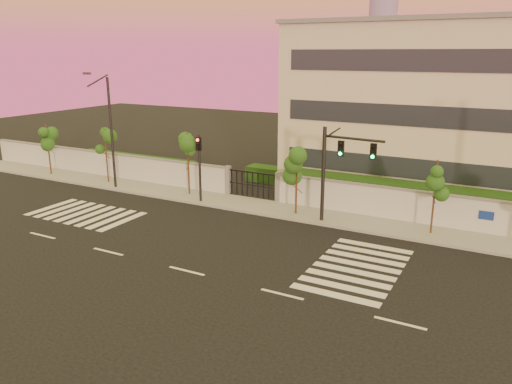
# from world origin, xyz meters

# --- Properties ---
(ground) EXTENTS (120.00, 120.00, 0.00)m
(ground) POSITION_xyz_m (0.00, 0.00, 0.00)
(ground) COLOR black
(ground) RESTS_ON ground
(sidewalk) EXTENTS (60.00, 3.00, 0.15)m
(sidewalk) POSITION_xyz_m (0.00, 10.50, 0.07)
(sidewalk) COLOR gray
(sidewalk) RESTS_ON ground
(perimeter_wall) EXTENTS (60.00, 0.36, 2.20)m
(perimeter_wall) POSITION_xyz_m (0.10, 12.00, 1.07)
(perimeter_wall) COLOR #B8BBC0
(perimeter_wall) RESTS_ON ground
(hedge_row) EXTENTS (41.00, 4.25, 1.80)m
(hedge_row) POSITION_xyz_m (1.17, 14.74, 0.82)
(hedge_row) COLOR #173811
(hedge_row) RESTS_ON ground
(institutional_building) EXTENTS (24.40, 12.40, 12.25)m
(institutional_building) POSITION_xyz_m (9.00, 21.99, 6.16)
(institutional_building) COLOR beige
(institutional_building) RESTS_ON ground
(road_markings) EXTENTS (57.00, 7.62, 0.02)m
(road_markings) POSITION_xyz_m (-1.58, 3.76, 0.01)
(road_markings) COLOR silver
(road_markings) RESTS_ON ground
(street_tree_a) EXTENTS (1.53, 1.22, 4.30)m
(street_tree_a) POSITION_xyz_m (-21.30, 10.19, 3.17)
(street_tree_a) COLOR #382314
(street_tree_a) RESTS_ON ground
(street_tree_b) EXTENTS (1.43, 1.14, 4.36)m
(street_tree_b) POSITION_xyz_m (-15.14, 10.50, 3.21)
(street_tree_b) COLOR #382314
(street_tree_b) RESTS_ON ground
(street_tree_c) EXTENTS (1.54, 1.22, 4.60)m
(street_tree_c) POSITION_xyz_m (-7.44, 10.67, 3.39)
(street_tree_c) COLOR #382314
(street_tree_c) RESTS_ON ground
(street_tree_d) EXTENTS (1.59, 1.27, 4.32)m
(street_tree_d) POSITION_xyz_m (1.17, 10.15, 3.18)
(street_tree_d) COLOR #382314
(street_tree_d) RESTS_ON ground
(street_tree_e) EXTENTS (1.34, 1.07, 4.35)m
(street_tree_e) POSITION_xyz_m (9.35, 10.49, 3.20)
(street_tree_e) COLOR #382314
(street_tree_e) RESTS_ON ground
(traffic_signal_main) EXTENTS (3.70, 0.55, 5.85)m
(traffic_signal_main) POSITION_xyz_m (3.81, 9.65, 3.70)
(traffic_signal_main) COLOR black
(traffic_signal_main) RESTS_ON ground
(traffic_signal_secondary) EXTENTS (0.37, 0.35, 4.76)m
(traffic_signal_secondary) POSITION_xyz_m (-5.73, 9.53, 3.02)
(traffic_signal_secondary) COLOR black
(traffic_signal_secondary) RESTS_ON ground
(streetlight_west) EXTENTS (0.52, 2.09, 8.69)m
(streetlight_west) POSITION_xyz_m (-13.51, 9.36, 4.70)
(streetlight_west) COLOR black
(streetlight_west) RESTS_ON ground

